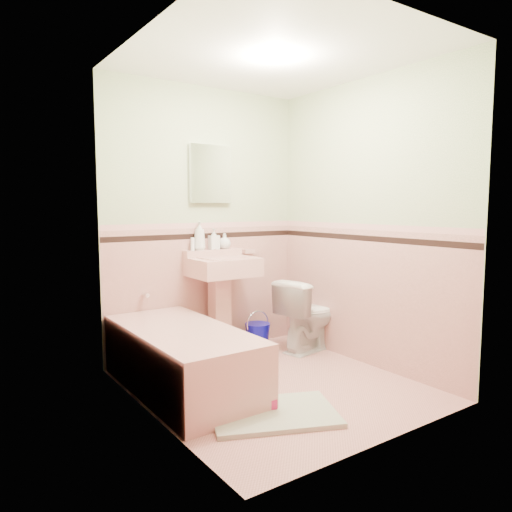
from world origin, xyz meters
TOP-DOWN VIEW (x-y plane):
  - floor at (0.00, 0.00)m, footprint 2.20×2.20m
  - ceiling at (0.00, 0.00)m, footprint 2.20×2.20m
  - wall_back at (0.00, 1.10)m, footprint 2.50×0.00m
  - wall_front at (0.00, -1.10)m, footprint 2.50×0.00m
  - wall_left at (-1.00, 0.00)m, footprint 0.00×2.50m
  - wall_right at (1.00, 0.00)m, footprint 0.00×2.50m
  - wainscot_back at (0.00, 1.09)m, footprint 2.00×0.00m
  - wainscot_front at (0.00, -1.09)m, footprint 2.00×0.00m
  - wainscot_left at (-0.99, 0.00)m, footprint 0.00×2.20m
  - wainscot_right at (0.99, 0.00)m, footprint 0.00×2.20m
  - accent_back at (0.00, 1.08)m, footprint 2.00×0.00m
  - accent_front at (0.00, -1.08)m, footprint 2.00×0.00m
  - accent_left at (-0.98, 0.00)m, footprint 0.00×2.20m
  - accent_right at (0.98, 0.00)m, footprint 0.00×2.20m
  - cap_back at (0.00, 1.08)m, footprint 2.00×0.00m
  - cap_front at (0.00, -1.08)m, footprint 2.00×0.00m
  - cap_left at (-0.98, 0.00)m, footprint 0.00×2.20m
  - cap_right at (0.98, 0.00)m, footprint 0.00×2.20m
  - bathtub at (-0.63, 0.33)m, footprint 0.70×1.50m
  - tub_faucet at (-0.63, 1.05)m, footprint 0.04×0.12m
  - sink at (0.05, 0.86)m, footprint 0.59×0.49m
  - sink_faucet at (0.05, 1.00)m, footprint 0.02×0.02m
  - medicine_cabinet at (0.05, 1.07)m, footprint 0.43×0.04m
  - soap_dish at (0.47, 1.06)m, footprint 0.12×0.07m
  - soap_bottle_left at (-0.09, 1.04)m, footprint 0.13×0.13m
  - soap_bottle_mid at (0.06, 1.04)m, footprint 0.10×0.10m
  - soap_bottle_right at (0.18, 1.04)m, footprint 0.13×0.13m
  - tube at (-0.16, 1.04)m, footprint 0.05×0.05m
  - toilet at (0.85, 0.56)m, footprint 0.75×0.51m
  - bucket at (0.46, 0.89)m, footprint 0.31×0.31m
  - bath_mat at (-0.33, -0.44)m, footprint 0.98×0.83m
  - shoe at (-0.36, -0.37)m, footprint 0.18×0.12m

SIDE VIEW (x-z plane):
  - floor at x=0.00m, z-range 0.00..0.00m
  - bath_mat at x=-0.33m, z-range 0.00..0.03m
  - shoe at x=-0.36m, z-range 0.03..0.10m
  - bucket at x=0.46m, z-range 0.00..0.25m
  - bathtub at x=-0.63m, z-range 0.00..0.45m
  - toilet at x=0.85m, z-range 0.00..0.70m
  - sink at x=0.05m, z-range 0.00..0.93m
  - wainscot_back at x=0.00m, z-range -0.40..1.60m
  - wainscot_front at x=0.00m, z-range -0.40..1.60m
  - wainscot_left at x=-0.99m, z-range -0.50..1.70m
  - wainscot_right at x=0.99m, z-range -0.50..1.70m
  - tub_faucet at x=-0.63m, z-range 0.61..0.65m
  - sink_faucet at x=0.05m, z-range 0.90..1.00m
  - soap_dish at x=0.47m, z-range 0.93..0.97m
  - tube at x=-0.16m, z-range 0.99..1.11m
  - soap_bottle_right at x=0.18m, z-range 0.99..1.14m
  - soap_bottle_mid at x=0.06m, z-range 0.99..1.19m
  - accent_left at x=-0.98m, z-range 0.02..2.22m
  - accent_right at x=0.98m, z-range 0.02..2.22m
  - accent_back at x=0.00m, z-range 0.12..2.12m
  - accent_front at x=0.00m, z-range 0.12..2.12m
  - soap_bottle_left at x=-0.09m, z-range 0.99..1.26m
  - cap_back at x=0.00m, z-range 0.22..2.22m
  - cap_front at x=0.00m, z-range 0.22..2.22m
  - cap_left at x=-0.98m, z-range 0.12..2.32m
  - cap_right at x=0.98m, z-range 0.12..2.32m
  - wall_back at x=0.00m, z-range 0.00..2.50m
  - wall_front at x=0.00m, z-range 0.00..2.50m
  - wall_left at x=-1.00m, z-range 0.00..2.50m
  - wall_right at x=1.00m, z-range 0.00..2.50m
  - medicine_cabinet at x=0.05m, z-range 1.43..1.97m
  - ceiling at x=0.00m, z-range 2.50..2.50m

